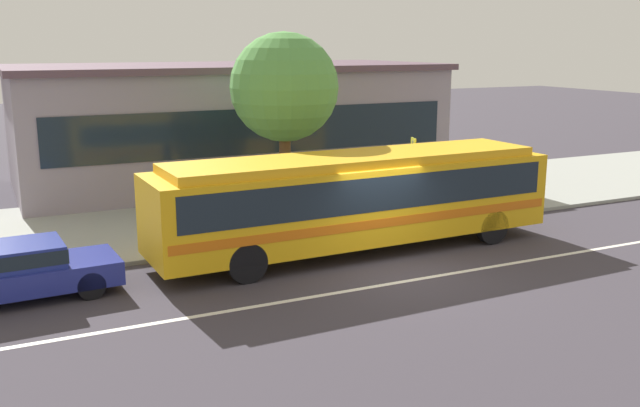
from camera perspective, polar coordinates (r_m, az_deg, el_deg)
The scene contains 10 objects.
ground_plane at distance 18.35m, azimuth 6.10°, elevation -5.39°, with size 120.00×120.00×0.00m, color #3A353D.
sidewalk_slab at distance 24.66m, azimuth -2.94°, elevation -0.46°, with size 60.00×8.00×0.12m, color #979A93.
lane_stripe_center at distance 17.72m, azimuth 7.47°, elevation -6.09°, with size 56.00×0.16×0.01m, color silver.
transit_bus at distance 19.59m, azimuth 2.92°, elevation 0.65°, with size 11.53×2.82×2.73m.
sedan_behind_bus at distance 17.47m, azimuth -23.49°, elevation -4.86°, with size 4.54×1.97×1.29m.
pedestrian_waiting_near_sign at distance 23.66m, azimuth 5.01°, elevation 1.39°, with size 0.45×0.45×1.60m.
pedestrian_walking_along_curb at distance 21.77m, azimuth -6.85°, elevation 0.54°, with size 0.43×0.43×1.71m.
bus_stop_sign at distance 22.83m, azimuth 7.44°, elevation 2.85°, with size 0.16×0.43×2.64m.
street_tree_near_stop at distance 23.16m, azimuth -2.88°, elevation 9.23°, with size 3.50×3.50×5.93m.
station_building at distance 29.92m, azimuth -7.34°, elevation 6.40°, with size 17.12×8.13×4.85m.
Camera 1 is at (-9.30, -14.77, 5.69)m, focal length 39.96 mm.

